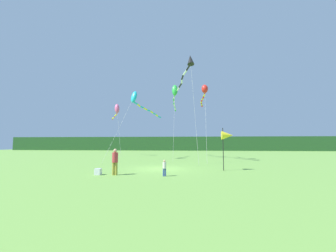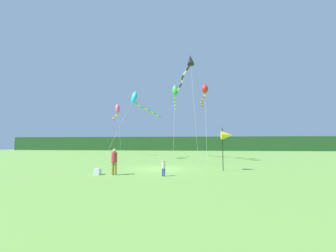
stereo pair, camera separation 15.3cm
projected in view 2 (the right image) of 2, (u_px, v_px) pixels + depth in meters
ground_plane at (161, 169)px, 17.61m from camera, size 120.00×120.00×0.00m
distant_treeline at (182, 144)px, 62.37m from camera, size 108.00×3.05×4.13m
person_adult at (114, 160)px, 14.29m from camera, size 0.40×0.40×1.80m
person_child at (163, 167)px, 13.72m from camera, size 0.24×0.24×1.08m
cooler_box at (97, 172)px, 14.33m from camera, size 0.41×0.40×0.44m
banner_flag_pole at (227, 136)px, 16.66m from camera, size 0.90×0.70×3.44m
kite_green at (175, 93)px, 31.30m from camera, size 0.94×11.13×10.99m
kite_red at (204, 91)px, 27.18m from camera, size 0.88×8.97×9.91m
kite_cyan at (138, 100)px, 28.68m from camera, size 5.23×10.52×9.42m
kite_rainbow at (117, 110)px, 36.04m from camera, size 3.75×5.59×9.10m
kite_black at (188, 65)px, 25.02m from camera, size 2.81×9.54×12.72m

